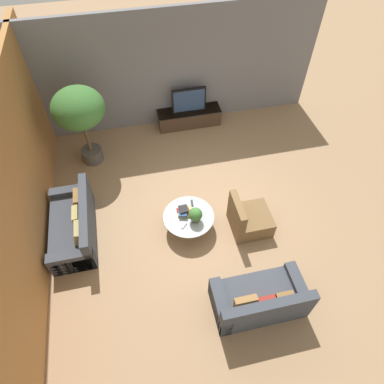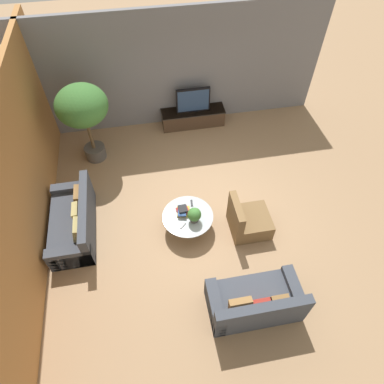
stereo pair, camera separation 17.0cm
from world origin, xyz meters
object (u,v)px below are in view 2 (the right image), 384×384
(media_console, at_px, (193,117))
(coffee_table, at_px, (188,219))
(television, at_px, (193,100))
(couch_near_entry, at_px, (255,303))
(potted_palm_tall, at_px, (83,109))
(couch_by_wall, at_px, (74,222))
(armchair_wicker, at_px, (248,221))
(potted_plant_tabletop, at_px, (194,215))

(media_console, bearing_deg, coffee_table, -102.24)
(television, distance_m, couch_near_entry, 5.26)
(media_console, bearing_deg, potted_palm_tall, -162.75)
(media_console, height_order, couch_near_entry, couch_near_entry)
(coffee_table, distance_m, couch_by_wall, 2.32)
(television, height_order, armchair_wicker, television)
(television, xyz_separation_m, couch_near_entry, (0.13, -5.24, -0.49))
(media_console, xyz_separation_m, potted_plant_tabletop, (-0.60, -3.42, 0.34))
(armchair_wicker, bearing_deg, couch_near_entry, 167.91)
(television, relative_size, armchair_wicker, 1.02)
(television, xyz_separation_m, potted_plant_tabletop, (-0.60, -3.42, -0.20))
(media_console, distance_m, couch_by_wall, 4.22)
(couch_by_wall, height_order, potted_palm_tall, potted_palm_tall)
(media_console, relative_size, coffee_table, 1.62)
(media_console, relative_size, couch_near_entry, 1.05)
(coffee_table, distance_m, potted_palm_tall, 3.34)
(armchair_wicker, relative_size, potted_palm_tall, 0.43)
(couch_by_wall, xyz_separation_m, armchair_wicker, (3.50, -0.60, -0.02))
(television, relative_size, potted_palm_tall, 0.44)
(potted_palm_tall, bearing_deg, potted_plant_tabletop, -52.52)
(couch_by_wall, distance_m, potted_plant_tabletop, 2.47)
(armchair_wicker, xyz_separation_m, potted_plant_tabletop, (-1.09, 0.13, 0.31))
(coffee_table, height_order, couch_near_entry, couch_near_entry)
(couch_near_entry, distance_m, potted_palm_tall, 5.34)
(couch_by_wall, height_order, potted_plant_tabletop, couch_by_wall)
(television, distance_m, potted_palm_tall, 2.81)
(television, xyz_separation_m, potted_palm_tall, (-2.61, -0.81, 0.68))
(coffee_table, relative_size, armchair_wicker, 1.21)
(television, bearing_deg, couch_near_entry, -88.60)
(couch_by_wall, distance_m, armchair_wicker, 3.55)
(television, distance_m, potted_plant_tabletop, 3.48)
(coffee_table, distance_m, potted_plant_tabletop, 0.35)
(couch_near_entry, distance_m, armchair_wicker, 1.72)
(television, relative_size, coffee_table, 0.84)
(potted_plant_tabletop, bearing_deg, coffee_table, 129.52)
(potted_palm_tall, height_order, potted_plant_tabletop, potted_palm_tall)
(media_console, xyz_separation_m, potted_palm_tall, (-2.61, -0.81, 1.23))
(potted_palm_tall, bearing_deg, armchair_wicker, -41.53)
(media_console, xyz_separation_m, couch_near_entry, (0.13, -5.24, 0.05))
(couch_by_wall, height_order, couch_near_entry, same)
(couch_near_entry, relative_size, armchair_wicker, 1.87)
(couch_by_wall, bearing_deg, potted_palm_tall, 169.34)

